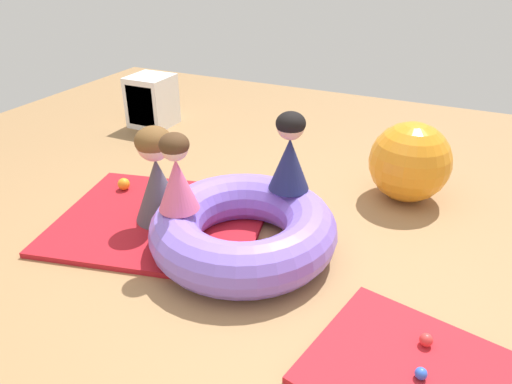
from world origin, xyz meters
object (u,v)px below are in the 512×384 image
at_px(child_in_pink, 177,173).
at_px(play_ball_blue, 421,373).
at_px(play_ball_pink, 184,192).
at_px(play_ball_teal, 232,190).
at_px(adult_seated, 157,176).
at_px(storage_cube, 151,102).
at_px(exercise_ball_large, 410,162).
at_px(child_in_navy, 290,152).
at_px(play_ball_orange, 124,184).
at_px(play_ball_red, 426,340).
at_px(play_ball_green, 168,198).
at_px(inflatable_cushion, 243,229).

bearing_deg(child_in_pink, play_ball_blue, -82.56).
distance_m(play_ball_pink, play_ball_teal, 0.39).
bearing_deg(adult_seated, play_ball_pink, -138.20).
height_order(play_ball_blue, storage_cube, storage_cube).
relative_size(play_ball_blue, exercise_ball_large, 0.09).
bearing_deg(storage_cube, exercise_ball_large, -10.38).
relative_size(child_in_navy, play_ball_orange, 5.53).
height_order(play_ball_blue, play_ball_teal, play_ball_teal).
xyz_separation_m(play_ball_teal, play_ball_red, (1.67, -1.04, -0.00)).
bearing_deg(play_ball_blue, play_ball_red, 92.12).
xyz_separation_m(child_in_pink, play_ball_teal, (-0.06, 0.82, -0.52)).
xyz_separation_m(play_ball_pink, play_ball_green, (-0.06, -0.14, -0.00)).
xyz_separation_m(inflatable_cushion, play_ball_pink, (-0.75, 0.43, -0.10)).
height_order(play_ball_green, play_ball_red, play_ball_green).
xyz_separation_m(play_ball_orange, play_ball_red, (2.52, -0.72, -0.02)).
bearing_deg(play_ball_orange, exercise_ball_large, 23.51).
height_order(adult_seated, play_ball_green, adult_seated).
height_order(child_in_navy, adult_seated, child_in_navy).
distance_m(inflatable_cushion, child_in_navy, 0.60).
height_order(child_in_navy, play_ball_blue, child_in_navy).
bearing_deg(play_ball_green, inflatable_cushion, -19.87).
height_order(adult_seated, play_ball_blue, adult_seated).
distance_m(play_ball_green, exercise_ball_large, 1.94).
xyz_separation_m(child_in_navy, storage_cube, (-2.20, 1.40, -0.34)).
height_order(child_in_pink, play_ball_pink, child_in_pink).
bearing_deg(adult_seated, child_in_pink, 90.81).
bearing_deg(adult_seated, play_ball_orange, -77.65).
xyz_separation_m(play_ball_pink, play_ball_red, (2.00, -0.84, -0.00)).
height_order(play_ball_teal, exercise_ball_large, exercise_ball_large).
height_order(adult_seated, exercise_ball_large, adult_seated).
height_order(inflatable_cushion, adult_seated, adult_seated).
bearing_deg(child_in_pink, play_ball_red, -74.88).
relative_size(adult_seated, play_ball_red, 10.41).
distance_m(play_ball_blue, play_ball_teal, 2.10).
distance_m(adult_seated, play_ball_pink, 0.48).
bearing_deg(play_ball_pink, adult_seated, -84.99).
relative_size(play_ball_green, play_ball_red, 1.02).
distance_m(inflatable_cushion, adult_seated, 0.76).
distance_m(play_ball_pink, exercise_ball_large, 1.82).
relative_size(child_in_pink, exercise_ball_large, 0.81).
xyz_separation_m(play_ball_pink, play_ball_orange, (-0.51, -0.12, 0.01)).
bearing_deg(adult_seated, play_ball_green, -120.94).
height_order(play_ball_orange, exercise_ball_large, exercise_ball_large).
distance_m(play_ball_blue, storage_cube, 4.08).
relative_size(play_ball_orange, play_ball_teal, 1.29).
distance_m(play_ball_pink, play_ball_blue, 2.28).
height_order(inflatable_cushion, play_ball_red, inflatable_cushion).
height_order(child_in_pink, play_ball_green, child_in_pink).
bearing_deg(inflatable_cushion, play_ball_green, 160.13).
distance_m(play_ball_orange, play_ball_red, 2.62).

